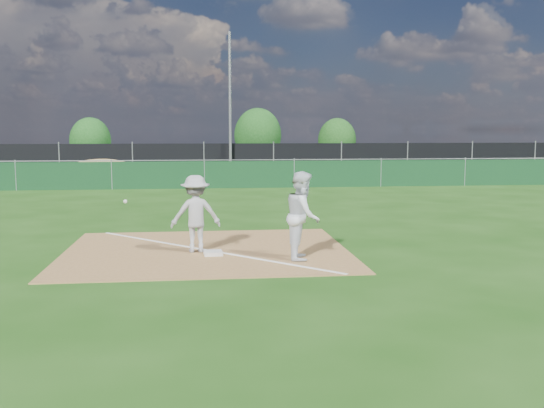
{
  "coord_description": "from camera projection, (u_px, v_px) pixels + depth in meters",
  "views": [
    {
      "loc": [
        -0.05,
        -11.81,
        2.59
      ],
      "look_at": [
        1.41,
        1.0,
        1.0
      ],
      "focal_mm": 40.0,
      "sensor_mm": 36.0,
      "label": 1
    }
  ],
  "objects": [
    {
      "name": "first_base",
      "position": [
        213.0,
        253.0,
        12.48
      ],
      "size": [
        0.4,
        0.4,
        0.08
      ],
      "primitive_type": "cube",
      "rotation": [
        0.0,
        0.0,
        0.08
      ],
      "color": "silver",
      "rests_on": "infield_dirt"
    },
    {
      "name": "parking_lot",
      "position": [
        204.0,
        169.0,
        39.58
      ],
      "size": [
        46.0,
        9.0,
        0.01
      ],
      "primitive_type": "cube",
      "color": "black",
      "rests_on": "ground"
    },
    {
      "name": "light_pole",
      "position": [
        230.0,
        104.0,
        34.03
      ],
      "size": [
        0.16,
        0.16,
        8.0
      ],
      "primitive_type": "cylinder",
      "color": "slate",
      "rests_on": "ground"
    },
    {
      "name": "dirt_mound",
      "position": [
        101.0,
        171.0,
        29.58
      ],
      "size": [
        3.38,
        2.6,
        1.17
      ],
      "primitive_type": "ellipsoid",
      "color": "olive",
      "rests_on": "ground"
    },
    {
      "name": "tree_mid",
      "position": [
        258.0,
        135.0,
        45.42
      ],
      "size": [
        3.54,
        3.54,
        4.19
      ],
      "color": "#382316",
      "rests_on": "ground"
    },
    {
      "name": "green_fence",
      "position": [
        204.0,
        175.0,
        26.69
      ],
      "size": [
        44.0,
        0.05,
        1.2
      ],
      "primitive_type": "cube",
      "color": "#0E3318",
      "rests_on": "ground"
    },
    {
      "name": "tree_left",
      "position": [
        90.0,
        141.0,
        43.7
      ],
      "size": [
        2.92,
        2.92,
        3.47
      ],
      "color": "#382316",
      "rests_on": "ground"
    },
    {
      "name": "black_fence",
      "position": [
        204.0,
        159.0,
        34.54
      ],
      "size": [
        46.0,
        0.04,
        1.8
      ],
      "primitive_type": "cube",
      "color": "black",
      "rests_on": "ground"
    },
    {
      "name": "car_mid",
      "position": [
        166.0,
        157.0,
        39.21
      ],
      "size": [
        5.25,
        2.54,
        1.66
      ],
      "primitive_type": "imported",
      "rotation": [
        0.0,
        0.0,
        1.41
      ],
      "color": "black",
      "rests_on": "parking_lot"
    },
    {
      "name": "play_at_first",
      "position": [
        196.0,
        214.0,
        12.71
      ],
      "size": [
        1.99,
        0.75,
        1.62
      ],
      "color": "#ADADAF",
      "rests_on": "infield_dirt"
    },
    {
      "name": "car_right",
      "position": [
        270.0,
        159.0,
        39.91
      ],
      "size": [
        5.05,
        3.38,
        1.36
      ],
      "primitive_type": "imported",
      "rotation": [
        0.0,
        0.0,
        1.22
      ],
      "color": "black",
      "rests_on": "parking_lot"
    },
    {
      "name": "runner",
      "position": [
        303.0,
        215.0,
        12.09
      ],
      "size": [
        0.81,
        0.96,
        1.77
      ],
      "primitive_type": "imported",
      "rotation": [
        0.0,
        0.0,
        1.4
      ],
      "color": "white",
      "rests_on": "ground"
    },
    {
      "name": "tree_right",
      "position": [
        337.0,
        140.0,
        46.82
      ],
      "size": [
        2.92,
        2.92,
        3.47
      ],
      "color": "#382316",
      "rests_on": "ground"
    },
    {
      "name": "foul_line",
      "position": [
        207.0,
        250.0,
        12.95
      ],
      "size": [
        5.01,
        5.01,
        0.01
      ],
      "primitive_type": "cube",
      "rotation": [
        0.0,
        0.0,
        0.79
      ],
      "color": "white",
      "rests_on": "infield_dirt"
    },
    {
      "name": "car_left",
      "position": [
        100.0,
        158.0,
        39.19
      ],
      "size": [
        4.8,
        3.19,
        1.52
      ],
      "primitive_type": "imported",
      "rotation": [
        0.0,
        0.0,
        1.92
      ],
      "color": "#929498",
      "rests_on": "parking_lot"
    },
    {
      "name": "infield_dirt",
      "position": [
        207.0,
        251.0,
        12.95
      ],
      "size": [
        6.0,
        5.0,
        0.02
      ],
      "primitive_type": "cube",
      "color": "olive",
      "rests_on": "ground"
    },
    {
      "name": "ground",
      "position": [
        205.0,
        202.0,
        21.83
      ],
      "size": [
        90.0,
        90.0,
        0.0
      ],
      "primitive_type": "plane",
      "color": "#18410E",
      "rests_on": "ground"
    }
  ]
}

